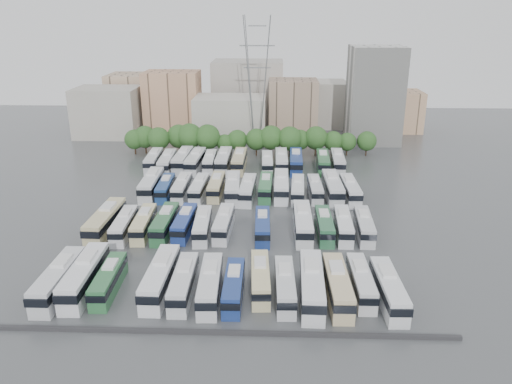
{
  "coord_description": "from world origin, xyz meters",
  "views": [
    {
      "loc": [
        6.51,
        -80.96,
        35.07
      ],
      "look_at": [
        3.29,
        6.52,
        3.0
      ],
      "focal_mm": 35.0,
      "sensor_mm": 36.0,
      "label": 1
    }
  ],
  "objects_px": {
    "bus_r0_s11": "(338,285)",
    "bus_r1_s0": "(106,221)",
    "apartment_tower": "(374,95)",
    "bus_r3_s10": "(296,161)",
    "bus_r2_s12": "(333,187)",
    "bus_r1_s12": "(343,225)",
    "bus_r1_s3": "(165,223)",
    "bus_r2_s11": "(315,189)",
    "bus_r2_s5": "(216,186)",
    "bus_r3_s0": "(154,160)",
    "bus_r0_s2": "(109,280)",
    "bus_r1_s10": "(303,223)",
    "bus_r1_s11": "(324,225)",
    "bus_r0_s5": "(184,282)",
    "bus_r1_s2": "(144,223)",
    "bus_r3_s12": "(323,162)",
    "bus_r3_s4": "(210,161)",
    "bus_r1_s4": "(185,223)",
    "bus_r2_s13": "(350,190)",
    "bus_r0_s8": "(260,278)",
    "bus_r2_s6": "(233,188)",
    "bus_r2_s9": "(281,185)",
    "bus_r3_s8": "(267,162)",
    "bus_r0_s9": "(285,285)",
    "bus_r2_s3": "(182,187)",
    "bus_r2_s10": "(298,189)",
    "bus_r2_s2": "(165,188)",
    "bus_r0_s0": "(59,279)",
    "bus_r1_s13": "(364,225)",
    "bus_r1_s1": "(124,225)",
    "bus_r3_s2": "(183,160)",
    "bus_r1_s5": "(203,225)",
    "bus_r3_s3": "(195,161)",
    "bus_r2_s7": "(248,189)",
    "bus_r3_s5": "(224,160)",
    "bus_r3_s9": "(281,161)",
    "bus_r1_s6": "(224,223)",
    "bus_r3_s1": "(167,162)",
    "bus_r2_s8": "(266,187)",
    "bus_r0_s1": "(85,276)",
    "bus_r0_s13": "(389,289)",
    "bus_r0_s10": "(312,284)",
    "bus_r2_s4": "(199,188)",
    "bus_r3_s6": "(239,161)",
    "bus_r0_s7": "(234,286)",
    "electricity_pylon": "(257,77)",
    "bus_r0_s6": "(210,284)",
    "bus_r0_s4": "(160,277)",
    "bus_r1_s8": "(262,226)"
  },
  "relations": [
    {
      "from": "bus_r2_s2",
      "to": "bus_r3_s4",
      "type": "distance_m",
      "value": 19.61
    },
    {
      "from": "bus_r1_s4",
      "to": "bus_r1_s0",
      "type": "bearing_deg",
      "value": -175.7
    },
    {
      "from": "bus_r1_s11",
      "to": "bus_r0_s5",
      "type": "bearing_deg",
      "value": -136.2
    },
    {
      "from": "bus_r0_s4",
      "to": "bus_r1_s8",
      "type": "relative_size",
      "value": 1.18
    },
    {
      "from": "bus_r1_s5",
      "to": "bus_r1_s13",
      "type": "height_order",
      "value": "bus_r1_s13"
    },
    {
      "from": "bus_r2_s12",
      "to": "bus_r2_s6",
      "type": "bearing_deg",
      "value": -179.78
    },
    {
      "from": "bus_r1_s1",
      "to": "bus_r1_s3",
      "type": "distance_m",
      "value": 6.68
    },
    {
      "from": "bus_r2_s4",
      "to": "bus_r3_s6",
      "type": "bearing_deg",
      "value": 71.99
    },
    {
      "from": "bus_r1_s3",
      "to": "bus_r1_s11",
      "type": "height_order",
      "value": "bus_r1_s3"
    },
    {
      "from": "bus_r0_s4",
      "to": "bus_r1_s10",
      "type": "distance_m",
      "value": 27.01
    },
    {
      "from": "bus_r0_s1",
      "to": "bus_r2_s8",
      "type": "xyz_separation_m",
      "value": [
        23.25,
        36.83,
        -0.29
      ]
    },
    {
      "from": "bus_r0_s11",
      "to": "bus_r1_s0",
      "type": "relative_size",
      "value": 0.92
    },
    {
      "from": "bus_r2_s13",
      "to": "bus_r2_s11",
      "type": "bearing_deg",
      "value": 171.29
    },
    {
      "from": "bus_r1_s0",
      "to": "bus_r2_s9",
      "type": "distance_m",
      "value": 35.0
    },
    {
      "from": "bus_r1_s4",
      "to": "bus_r2_s13",
      "type": "height_order",
      "value": "bus_r2_s13"
    },
    {
      "from": "apartment_tower",
      "to": "bus_r3_s1",
      "type": "distance_m",
      "value": 60.74
    },
    {
      "from": "apartment_tower",
      "to": "bus_r3_s10",
      "type": "relative_size",
      "value": 1.96
    },
    {
      "from": "bus_r0_s7",
      "to": "bus_r1_s11",
      "type": "distance_m",
      "value": 23.9
    },
    {
      "from": "bus_r0_s0",
      "to": "bus_r2_s10",
      "type": "height_order",
      "value": "bus_r0_s0"
    },
    {
      "from": "bus_r1_s1",
      "to": "bus_r3_s5",
      "type": "distance_m",
      "value": 38.97
    },
    {
      "from": "bus_r1_s10",
      "to": "bus_r3_s8",
      "type": "bearing_deg",
      "value": 100.32
    },
    {
      "from": "bus_r1_s11",
      "to": "bus_r3_s4",
      "type": "relative_size",
      "value": 0.98
    },
    {
      "from": "bus_r0_s13",
      "to": "bus_r2_s3",
      "type": "xyz_separation_m",
      "value": [
        -33.01,
        37.55,
        -0.09
      ]
    },
    {
      "from": "bus_r2_s11",
      "to": "bus_r3_s2",
      "type": "distance_m",
      "value": 34.68
    },
    {
      "from": "bus_r1_s3",
      "to": "bus_r1_s8",
      "type": "xyz_separation_m",
      "value": [
        16.21,
        -0.37,
        -0.13
      ]
    },
    {
      "from": "bus_r0_s2",
      "to": "bus_r1_s10",
      "type": "relative_size",
      "value": 0.85
    },
    {
      "from": "bus_r2_s3",
      "to": "bus_r3_s2",
      "type": "xyz_separation_m",
      "value": [
        -3.04,
        18.38,
        0.26
      ]
    },
    {
      "from": "bus_r1_s0",
      "to": "bus_r2_s10",
      "type": "bearing_deg",
      "value": 29.88
    },
    {
      "from": "bus_r1_s1",
      "to": "bus_r3_s3",
      "type": "distance_m",
      "value": 36.85
    },
    {
      "from": "bus_r0_s10",
      "to": "bus_r3_s0",
      "type": "bearing_deg",
      "value": 122.67
    },
    {
      "from": "bus_r2_s12",
      "to": "bus_r1_s12",
      "type": "bearing_deg",
      "value": -91.78
    },
    {
      "from": "bus_r2_s5",
      "to": "bus_r1_s1",
      "type": "bearing_deg",
      "value": -123.29
    },
    {
      "from": "bus_r1_s3",
      "to": "bus_r2_s11",
      "type": "distance_m",
      "value": 31.88
    },
    {
      "from": "bus_r2_s5",
      "to": "bus_r3_s0",
      "type": "xyz_separation_m",
      "value": [
        -16.71,
        17.45,
        0.1
      ]
    },
    {
      "from": "bus_r3_s0",
      "to": "bus_r3_s9",
      "type": "xyz_separation_m",
      "value": [
        29.97,
        0.11,
        0.09
      ]
    },
    {
      "from": "bus_r2_s7",
      "to": "bus_r3_s5",
      "type": "xyz_separation_m",
      "value": [
        -6.62,
        19.14,
        0.22
      ]
    },
    {
      "from": "bus_r0_s9",
      "to": "bus_r2_s3",
      "type": "relative_size",
      "value": 0.98
    },
    {
      "from": "bus_r0_s6",
      "to": "bus_r1_s2",
      "type": "bearing_deg",
      "value": 122.64
    },
    {
      "from": "bus_r0_s8",
      "to": "bus_r3_s2",
      "type": "relative_size",
      "value": 0.85
    },
    {
      "from": "bus_r3_s0",
      "to": "bus_r2_s10",
      "type": "bearing_deg",
      "value": -32.23
    },
    {
      "from": "bus_r3_s5",
      "to": "bus_r1_s6",
      "type": "bearing_deg",
      "value": -83.88
    },
    {
      "from": "bus_r0_s11",
      "to": "bus_r2_s10",
      "type": "distance_m",
      "value": 36.79
    },
    {
      "from": "bus_r1_s2",
      "to": "bus_r3_s12",
      "type": "distance_m",
      "value": 49.01
    },
    {
      "from": "bus_r2_s8",
      "to": "bus_r3_s2",
      "type": "bearing_deg",
      "value": 139.8
    },
    {
      "from": "bus_r1_s13",
      "to": "bus_r3_s12",
      "type": "height_order",
      "value": "bus_r3_s12"
    },
    {
      "from": "bus_r2_s8",
      "to": "bus_r1_s13",
      "type": "bearing_deg",
      "value": -46.46
    },
    {
      "from": "electricity_pylon",
      "to": "bus_r0_s7",
      "type": "relative_size",
      "value": 3.1
    },
    {
      "from": "bus_r0_s8",
      "to": "bus_r2_s5",
      "type": "xyz_separation_m",
      "value": [
        -9.87,
        36.01,
        0.06
      ]
    },
    {
      "from": "bus_r3_s0",
      "to": "bus_r3_s12",
      "type": "relative_size",
      "value": 0.99
    },
    {
      "from": "bus_r1_s0",
      "to": "bus_r2_s12",
      "type": "xyz_separation_m",
      "value": [
        39.54,
        18.12,
        0.01
      ]
    }
  ]
}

